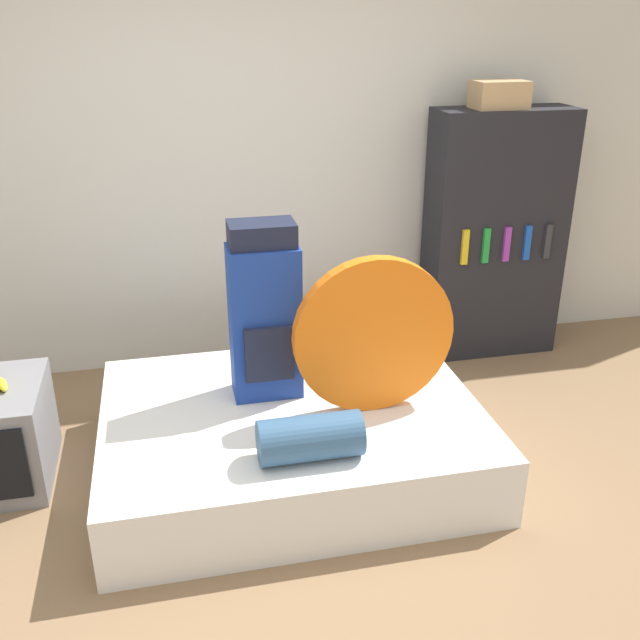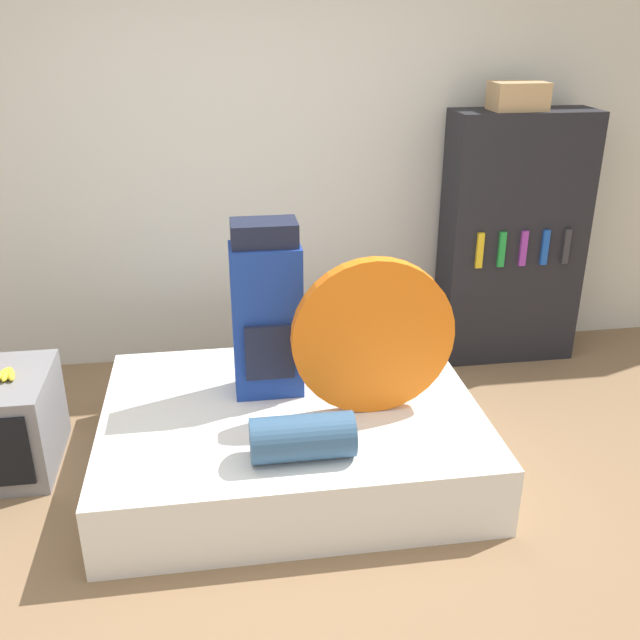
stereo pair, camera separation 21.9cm
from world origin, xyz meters
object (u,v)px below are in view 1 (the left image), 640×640
Objects in this scene: tent_bag at (374,335)px; cardboard_box at (499,95)px; sleeping_roll at (310,438)px; backpack at (265,314)px; bookshelf at (494,236)px.

tent_bag is 1.85m from cardboard_box.
sleeping_roll is 2.45m from cardboard_box.
cardboard_box reaches higher than sleeping_roll.
backpack is at bearing 98.61° from sleeping_roll.
backpack is 1.15× the size of tent_bag.
cardboard_box reaches higher than tent_bag.
backpack is 0.55m from tent_bag.
sleeping_roll is (0.09, -0.62, -0.33)m from backpack.
cardboard_box is (1.47, 1.52, 1.23)m from sleeping_roll.
tent_bag is at bearing -133.32° from cardboard_box.
bookshelf reaches higher than tent_bag.
backpack is at bearing -150.83° from bookshelf.
bookshelf is at bearing 44.85° from sleeping_roll.
bookshelf reaches higher than sleeping_roll.
cardboard_box reaches higher than backpack.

